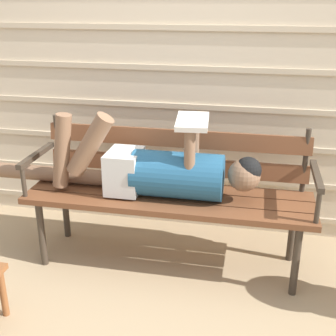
# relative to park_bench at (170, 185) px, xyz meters

# --- Properties ---
(ground_plane) EXTENTS (12.00, 12.00, 0.00)m
(ground_plane) POSITION_rel_park_bench_xyz_m (0.00, -0.13, -0.51)
(ground_plane) COLOR tan
(house_siding) EXTENTS (4.25, 0.08, 2.32)m
(house_siding) POSITION_rel_park_bench_xyz_m (0.00, 0.50, 0.65)
(house_siding) COLOR beige
(house_siding) RESTS_ON ground
(park_bench) EXTENTS (1.75, 0.48, 0.88)m
(park_bench) POSITION_rel_park_bench_xyz_m (0.00, 0.00, 0.00)
(park_bench) COLOR brown
(park_bench) RESTS_ON ground
(reclining_person) EXTENTS (1.72, 0.28, 0.52)m
(reclining_person) POSITION_rel_park_bench_xyz_m (-0.08, -0.07, 0.13)
(reclining_person) COLOR #23567A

